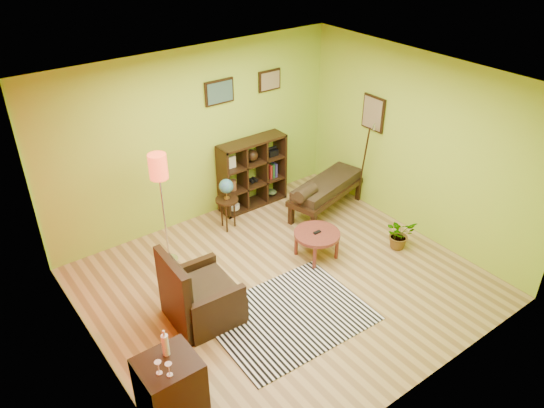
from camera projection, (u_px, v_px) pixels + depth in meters
ground at (284, 284)px, 7.33m from camera, size 5.00×5.00×0.00m
room_shell at (279, 169)px, 6.37m from camera, size 5.04×4.54×2.82m
zebra_rug at (289, 316)px, 6.77m from camera, size 1.99×1.54×0.01m
coffee_table at (317, 236)px, 7.70m from camera, size 0.68×0.68×0.43m
armchair at (199, 299)px, 6.60m from camera, size 0.88×0.88×1.02m
side_cabinet at (170, 387)px, 5.37m from camera, size 0.60×0.54×1.02m
floor_lamp at (159, 177)px, 7.08m from camera, size 0.26×0.26×1.72m
globe_table at (226, 192)px, 8.20m from camera, size 0.36×0.36×0.88m
cube_shelf at (253, 173)px, 8.89m from camera, size 1.20×0.35×1.20m
bench at (326, 188)px, 8.73m from camera, size 1.63×0.92×0.72m
potted_plant at (399, 237)px, 7.99m from camera, size 0.54×0.57×0.37m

